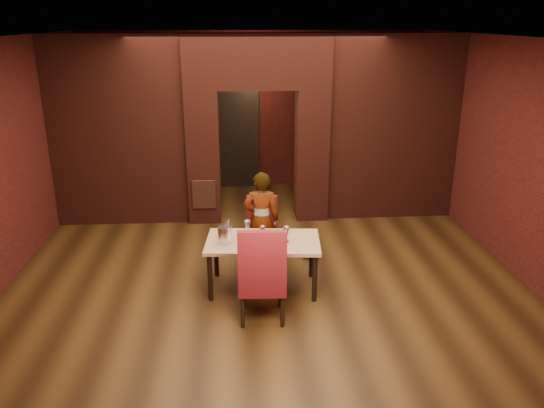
{
  "coord_description": "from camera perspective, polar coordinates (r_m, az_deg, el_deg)",
  "views": [
    {
      "loc": [
        -0.39,
        -7.03,
        3.44
      ],
      "look_at": [
        0.11,
        0.0,
        0.95
      ],
      "focal_mm": 35.0,
      "sensor_mm": 36.0,
      "label": 1
    }
  ],
  "objects": [
    {
      "name": "floor",
      "position": [
        7.83,
        -0.79,
        -6.59
      ],
      "size": [
        8.0,
        8.0,
        0.0
      ],
      "primitive_type": "plane",
      "color": "#412810",
      "rests_on": "ground"
    },
    {
      "name": "ceiling",
      "position": [
        7.04,
        -0.92,
        17.51
      ],
      "size": [
        7.0,
        8.0,
        0.04
      ],
      "primitive_type": "cube",
      "color": "silver",
      "rests_on": "ground"
    },
    {
      "name": "wall_back",
      "position": [
        11.19,
        -2.02,
        9.98
      ],
      "size": [
        7.0,
        0.04,
        3.2
      ],
      "primitive_type": "cube",
      "color": "maroon",
      "rests_on": "ground"
    },
    {
      "name": "wall_front",
      "position": [
        3.56,
        2.84,
        -11.65
      ],
      "size": [
        7.0,
        0.04,
        3.2
      ],
      "primitive_type": "cube",
      "color": "maroon",
      "rests_on": "ground"
    },
    {
      "name": "wall_left",
      "position": [
        7.9,
        -27.16,
        3.83
      ],
      "size": [
        0.04,
        8.0,
        3.2
      ],
      "primitive_type": "cube",
      "color": "maroon",
      "rests_on": "ground"
    },
    {
      "name": "wall_right",
      "position": [
        8.24,
        24.34,
        4.81
      ],
      "size": [
        0.04,
        8.0,
        3.2
      ],
      "primitive_type": "cube",
      "color": "maroon",
      "rests_on": "ground"
    },
    {
      "name": "pillar_left",
      "position": [
        9.33,
        -7.39,
        5.09
      ],
      "size": [
        0.55,
        0.55,
        2.3
      ],
      "primitive_type": "cube",
      "color": "maroon",
      "rests_on": "ground"
    },
    {
      "name": "pillar_right",
      "position": [
        9.41,
        4.28,
        5.32
      ],
      "size": [
        0.55,
        0.55,
        2.3
      ],
      "primitive_type": "cube",
      "color": "maroon",
      "rests_on": "ground"
    },
    {
      "name": "lintel",
      "position": [
        9.06,
        -1.63,
        15.09
      ],
      "size": [
        2.45,
        0.55,
        0.9
      ],
      "primitive_type": "cube",
      "color": "maroon",
      "rests_on": "ground"
    },
    {
      "name": "wing_wall_left",
      "position": [
        9.42,
        -16.19,
        7.43
      ],
      "size": [
        2.28,
        0.35,
        3.2
      ],
      "primitive_type": "cube",
      "color": "maroon",
      "rests_on": "ground"
    },
    {
      "name": "wing_wall_right",
      "position": [
        9.61,
        12.79,
        7.95
      ],
      "size": [
        2.28,
        0.35,
        3.2
      ],
      "primitive_type": "cube",
      "color": "maroon",
      "rests_on": "ground"
    },
    {
      "name": "vent_panel",
      "position": [
        9.22,
        -7.33,
        1.02
      ],
      "size": [
        0.4,
        0.03,
        0.5
      ],
      "primitive_type": "cube",
      "color": "brown",
      "rests_on": "ground"
    },
    {
      "name": "rear_door",
      "position": [
        11.22,
        -4.03,
        7.12
      ],
      "size": [
        0.9,
        0.08,
        2.1
      ],
      "primitive_type": "cube",
      "color": "black",
      "rests_on": "ground"
    },
    {
      "name": "rear_door_frame",
      "position": [
        11.19,
        -4.03,
        7.08
      ],
      "size": [
        1.02,
        0.04,
        2.22
      ],
      "primitive_type": "cube",
      "color": "black",
      "rests_on": "ground"
    },
    {
      "name": "dining_table",
      "position": [
        7.07,
        -0.97,
        -6.5
      ],
      "size": [
        1.54,
        0.95,
        0.69
      ],
      "primitive_type": "cube",
      "rotation": [
        0.0,
        0.0,
        -0.08
      ],
      "color": "tan",
      "rests_on": "ground"
    },
    {
      "name": "chair_far",
      "position": [
        7.71,
        -1.12,
        -3.02
      ],
      "size": [
        0.48,
        0.48,
        0.98
      ],
      "primitive_type": "cube",
      "rotation": [
        0.0,
        0.0,
        -0.08
      ],
      "color": "maroon",
      "rests_on": "ground"
    },
    {
      "name": "chair_near",
      "position": [
        6.3,
        -1.07,
        -7.26
      ],
      "size": [
        0.57,
        0.57,
        1.22
      ],
      "primitive_type": "cube",
      "rotation": [
        0.0,
        0.0,
        3.1
      ],
      "color": "maroon",
      "rests_on": "ground"
    },
    {
      "name": "person_seated",
      "position": [
        7.58,
        -1.16,
        -1.67
      ],
      "size": [
        0.53,
        0.36,
        1.41
      ],
      "primitive_type": "imported",
      "rotation": [
        0.0,
        0.0,
        3.1
      ],
      "color": "white",
      "rests_on": "ground"
    },
    {
      "name": "wine_glass_a",
      "position": [
        7.03,
        -2.65,
        -2.63
      ],
      "size": [
        0.09,
        0.09,
        0.22
      ],
      "primitive_type": null,
      "color": "white",
      "rests_on": "dining_table"
    },
    {
      "name": "wine_glass_b",
      "position": [
        6.93,
        -1.02,
        -3.09
      ],
      "size": [
        0.07,
        0.07,
        0.18
      ],
      "primitive_type": null,
      "color": "silver",
      "rests_on": "dining_table"
    },
    {
      "name": "wine_glass_c",
      "position": [
        6.84,
        1.55,
        -3.28
      ],
      "size": [
        0.09,
        0.09,
        0.21
      ],
      "primitive_type": null,
      "color": "white",
      "rests_on": "dining_table"
    },
    {
      "name": "tasting_sheet",
      "position": [
        6.8,
        -2.21,
        -4.38
      ],
      "size": [
        0.36,
        0.32,
        0.0
      ],
      "primitive_type": "cube",
      "rotation": [
        0.0,
        0.0,
        0.46
      ],
      "color": "white",
      "rests_on": "dining_table"
    },
    {
      "name": "wine_bucket",
      "position": [
        6.83,
        -5.09,
        -3.33
      ],
      "size": [
        0.18,
        0.18,
        0.22
      ],
      "primitive_type": "cylinder",
      "color": "silver",
      "rests_on": "dining_table"
    },
    {
      "name": "water_bottle",
      "position": [
        6.9,
        -4.71,
        -2.82
      ],
      "size": [
        0.07,
        0.07,
        0.28
      ],
      "primitive_type": "cylinder",
      "color": "white",
      "rests_on": "dining_table"
    },
    {
      "name": "potted_plant",
      "position": [
        8.04,
        3.91,
        -4.49
      ],
      "size": [
        0.44,
        0.43,
        0.37
      ],
      "primitive_type": "imported",
      "rotation": [
        0.0,
        0.0,
        0.73
      ],
      "color": "#2A5D27",
      "rests_on": "ground"
    }
  ]
}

